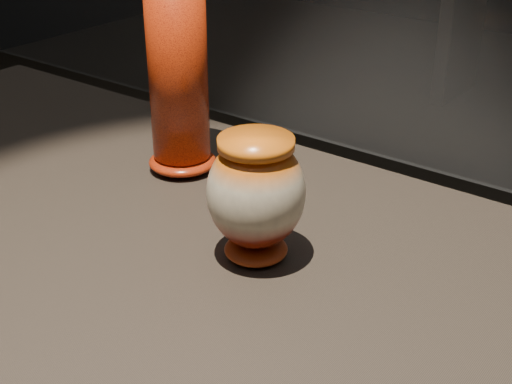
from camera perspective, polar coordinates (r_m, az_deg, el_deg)
main_vase at (r=0.95m, az=0.00°, el=-0.17°), size 0.14×0.14×0.18m
tall_vase at (r=1.20m, az=-6.27°, el=9.72°), size 0.13×0.13×0.38m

